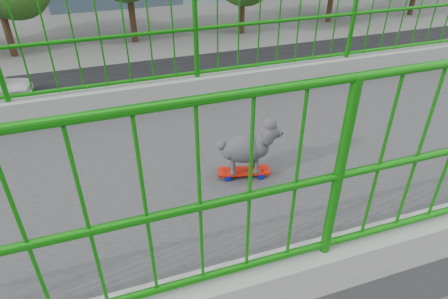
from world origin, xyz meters
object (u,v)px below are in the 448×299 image
skateboard (244,172)px  poodle (248,147)px  car_5 (13,262)px  car_6 (330,134)px

skateboard → poodle: (0.01, 0.03, 0.26)m
car_5 → car_6: car_5 is taller
car_6 → car_5: bearing=-74.8°
skateboard → car_5: skateboard is taller
skateboard → poodle: 0.26m
skateboard → car_6: 13.68m
poodle → car_5: 9.93m
poodle → car_5: bearing=-132.8°
skateboard → car_5: (-6.19, -4.09, -6.31)m
poodle → car_5: poodle is taller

